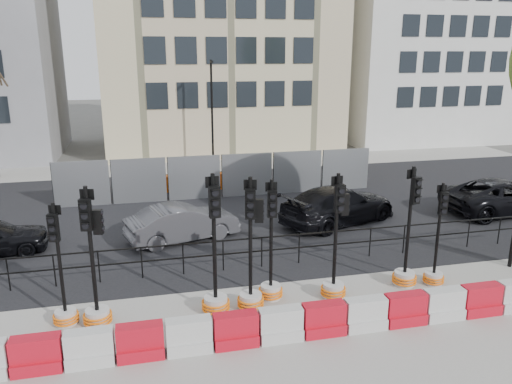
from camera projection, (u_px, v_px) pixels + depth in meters
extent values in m
plane|color=#51514C|center=(272.00, 284.00, 14.31)|extent=(120.00, 120.00, 0.00)
cube|color=gray|center=(305.00, 341.00, 11.50)|extent=(40.00, 6.00, 0.02)
cube|color=black|center=(229.00, 211.00, 20.87)|extent=(40.00, 14.00, 0.03)
cube|color=gray|center=(202.00, 165.00, 29.31)|extent=(40.00, 4.00, 0.02)
cube|color=beige|center=(217.00, 11.00, 32.91)|extent=(15.00, 10.00, 18.00)
cube|color=silver|center=(421.00, 29.00, 36.43)|extent=(12.00, 9.00, 16.00)
cylinder|color=black|center=(8.00, 275.00, 13.74)|extent=(0.04, 0.04, 1.00)
cylinder|color=black|center=(54.00, 271.00, 14.00)|extent=(0.04, 0.04, 1.00)
cylinder|color=black|center=(99.00, 267.00, 14.26)|extent=(0.04, 0.04, 1.00)
cylinder|color=black|center=(142.00, 263.00, 14.52)|extent=(0.04, 0.04, 1.00)
cylinder|color=black|center=(183.00, 259.00, 14.78)|extent=(0.04, 0.04, 1.00)
cylinder|color=black|center=(223.00, 256.00, 15.04)|extent=(0.04, 0.04, 1.00)
cylinder|color=black|center=(262.00, 252.00, 15.30)|extent=(0.04, 0.04, 1.00)
cylinder|color=black|center=(299.00, 249.00, 15.56)|extent=(0.04, 0.04, 1.00)
cylinder|color=black|center=(335.00, 246.00, 15.82)|extent=(0.04, 0.04, 1.00)
cylinder|color=black|center=(370.00, 243.00, 16.08)|extent=(0.04, 0.04, 1.00)
cylinder|color=black|center=(404.00, 239.00, 16.34)|extent=(0.04, 0.04, 1.00)
cylinder|color=black|center=(437.00, 237.00, 16.60)|extent=(0.04, 0.04, 1.00)
cylinder|color=black|center=(468.00, 234.00, 16.86)|extent=(0.04, 0.04, 1.00)
cylinder|color=black|center=(499.00, 231.00, 17.12)|extent=(0.04, 0.04, 1.00)
cube|color=black|center=(262.00, 238.00, 15.17)|extent=(18.00, 0.04, 0.04)
cube|color=black|center=(262.00, 251.00, 15.29)|extent=(18.00, 0.04, 0.04)
cube|color=gray|center=(82.00, 184.00, 21.18)|extent=(2.30, 0.05, 2.00)
cylinder|color=black|center=(53.00, 186.00, 20.93)|extent=(0.05, 0.05, 2.00)
cube|color=gray|center=(139.00, 181.00, 21.70)|extent=(2.30, 0.05, 2.00)
cylinder|color=black|center=(112.00, 182.00, 21.45)|extent=(0.05, 0.05, 2.00)
cube|color=gray|center=(194.00, 178.00, 22.22)|extent=(2.30, 0.05, 2.00)
cylinder|color=black|center=(168.00, 179.00, 21.97)|extent=(0.05, 0.05, 2.00)
cube|color=gray|center=(247.00, 175.00, 22.74)|extent=(2.30, 0.05, 2.00)
cylinder|color=black|center=(222.00, 176.00, 22.49)|extent=(0.05, 0.05, 2.00)
cube|color=gray|center=(297.00, 172.00, 23.25)|extent=(2.30, 0.05, 2.00)
cylinder|color=black|center=(274.00, 174.00, 23.01)|extent=(0.05, 0.05, 2.00)
cube|color=gray|center=(345.00, 170.00, 23.77)|extent=(2.30, 0.05, 2.00)
cylinder|color=black|center=(323.00, 171.00, 23.53)|extent=(0.05, 0.05, 2.00)
cube|color=orange|center=(131.00, 186.00, 23.18)|extent=(1.00, 0.40, 0.80)
cube|color=orange|center=(175.00, 184.00, 23.61)|extent=(1.00, 0.40, 0.80)
cube|color=orange|center=(216.00, 181.00, 24.05)|extent=(1.00, 0.40, 0.80)
cube|color=orange|center=(257.00, 179.00, 24.48)|extent=(1.00, 0.40, 0.80)
cube|color=orange|center=(296.00, 177.00, 24.91)|extent=(1.00, 0.40, 0.80)
cylinder|color=black|center=(212.00, 115.00, 27.66)|extent=(0.12, 0.12, 6.00)
cube|color=black|center=(211.00, 62.00, 26.64)|extent=(0.12, 0.50, 0.12)
cube|color=red|center=(38.00, 365.00, 10.40)|extent=(1.00, 0.50, 0.30)
cube|color=red|center=(36.00, 348.00, 10.29)|extent=(1.00, 0.35, 0.50)
cube|color=silver|center=(91.00, 358.00, 10.63)|extent=(1.00, 0.50, 0.30)
cube|color=silver|center=(89.00, 341.00, 10.52)|extent=(1.00, 0.35, 0.50)
cube|color=red|center=(141.00, 352.00, 10.85)|extent=(1.00, 0.50, 0.30)
cube|color=red|center=(140.00, 335.00, 10.74)|extent=(1.00, 0.35, 0.50)
cube|color=silver|center=(189.00, 345.00, 11.08)|extent=(1.00, 0.50, 0.30)
cube|color=silver|center=(189.00, 329.00, 10.97)|extent=(1.00, 0.35, 0.50)
cube|color=red|center=(236.00, 339.00, 11.31)|extent=(1.00, 0.50, 0.30)
cube|color=red|center=(236.00, 324.00, 11.20)|extent=(1.00, 0.35, 0.50)
cube|color=silver|center=(280.00, 334.00, 11.53)|extent=(1.00, 0.50, 0.30)
cube|color=silver|center=(281.00, 318.00, 11.42)|extent=(1.00, 0.35, 0.50)
cube|color=red|center=(323.00, 328.00, 11.76)|extent=(1.00, 0.50, 0.30)
cube|color=red|center=(324.00, 313.00, 11.65)|extent=(1.00, 0.35, 0.50)
cube|color=silver|center=(364.00, 323.00, 11.99)|extent=(1.00, 0.50, 0.30)
cube|color=silver|center=(365.00, 308.00, 11.88)|extent=(1.00, 0.35, 0.50)
cube|color=red|center=(404.00, 318.00, 12.21)|extent=(1.00, 0.50, 0.30)
cube|color=red|center=(405.00, 303.00, 12.11)|extent=(1.00, 0.35, 0.50)
cube|color=silver|center=(442.00, 313.00, 12.44)|extent=(1.00, 0.50, 0.30)
cube|color=silver|center=(444.00, 299.00, 12.33)|extent=(1.00, 0.35, 0.50)
cube|color=red|center=(479.00, 308.00, 12.67)|extent=(1.00, 0.50, 0.30)
cube|color=red|center=(481.00, 294.00, 12.56)|extent=(1.00, 0.35, 0.50)
cylinder|color=silver|center=(66.00, 317.00, 12.17)|extent=(0.51, 0.51, 0.38)
torus|color=orange|center=(66.00, 320.00, 12.19)|extent=(0.61, 0.61, 0.05)
torus|color=orange|center=(66.00, 317.00, 12.17)|extent=(0.61, 0.61, 0.05)
torus|color=orange|center=(66.00, 315.00, 12.15)|extent=(0.61, 0.61, 0.05)
cylinder|color=black|center=(59.00, 260.00, 11.75)|extent=(0.09, 0.09, 2.84)
cube|color=black|center=(53.00, 228.00, 11.41)|extent=(0.25, 0.18, 0.66)
cylinder|color=black|center=(53.00, 238.00, 11.40)|extent=(0.15, 0.08, 0.14)
cylinder|color=black|center=(52.00, 229.00, 11.34)|extent=(0.15, 0.08, 0.14)
cylinder|color=black|center=(51.00, 220.00, 11.28)|extent=(0.15, 0.08, 0.14)
cube|color=black|center=(55.00, 210.00, 11.47)|extent=(0.28, 0.09, 0.23)
cylinder|color=silver|center=(98.00, 317.00, 12.12)|extent=(0.58, 0.58, 0.43)
torus|color=orange|center=(98.00, 320.00, 12.15)|extent=(0.69, 0.69, 0.05)
torus|color=orange|center=(98.00, 317.00, 12.12)|extent=(0.69, 0.69, 0.05)
torus|color=orange|center=(97.00, 314.00, 12.10)|extent=(0.69, 0.69, 0.05)
cylinder|color=black|center=(91.00, 252.00, 11.66)|extent=(0.10, 0.10, 3.20)
cube|color=black|center=(86.00, 215.00, 11.27)|extent=(0.28, 0.20, 0.75)
cylinder|color=black|center=(86.00, 226.00, 11.25)|extent=(0.17, 0.09, 0.16)
cylinder|color=black|center=(85.00, 216.00, 11.19)|extent=(0.17, 0.09, 0.16)
cylinder|color=black|center=(84.00, 206.00, 11.13)|extent=(0.17, 0.09, 0.16)
cube|color=black|center=(87.00, 194.00, 11.34)|extent=(0.32, 0.10, 0.26)
cube|color=black|center=(98.00, 222.00, 11.45)|extent=(0.24, 0.18, 0.59)
cylinder|color=silver|center=(216.00, 305.00, 12.71)|extent=(0.60, 0.60, 0.44)
torus|color=orange|center=(216.00, 308.00, 12.73)|extent=(0.72, 0.72, 0.06)
torus|color=orange|center=(216.00, 305.00, 12.71)|extent=(0.72, 0.72, 0.06)
torus|color=orange|center=(216.00, 302.00, 12.69)|extent=(0.72, 0.72, 0.06)
cylinder|color=black|center=(214.00, 239.00, 12.22)|extent=(0.10, 0.10, 3.34)
cube|color=black|center=(215.00, 202.00, 11.83)|extent=(0.28, 0.18, 0.78)
cylinder|color=black|center=(216.00, 213.00, 11.81)|extent=(0.17, 0.07, 0.17)
cylinder|color=black|center=(215.00, 203.00, 11.75)|extent=(0.17, 0.07, 0.17)
cylinder|color=black|center=(215.00, 193.00, 11.68)|extent=(0.17, 0.07, 0.17)
cube|color=black|center=(212.00, 182.00, 11.89)|extent=(0.34, 0.07, 0.27)
cylinder|color=silver|center=(251.00, 301.00, 12.89)|extent=(0.58, 0.58, 0.43)
torus|color=orange|center=(251.00, 304.00, 12.92)|extent=(0.70, 0.70, 0.05)
torus|color=orange|center=(251.00, 301.00, 12.89)|extent=(0.70, 0.70, 0.05)
torus|color=orange|center=(251.00, 298.00, 12.87)|extent=(0.70, 0.70, 0.05)
cylinder|color=black|center=(250.00, 239.00, 12.42)|extent=(0.10, 0.10, 3.22)
cube|color=black|center=(250.00, 204.00, 12.04)|extent=(0.28, 0.20, 0.75)
cylinder|color=black|center=(250.00, 214.00, 12.02)|extent=(0.17, 0.09, 0.16)
cylinder|color=black|center=(250.00, 205.00, 11.96)|extent=(0.17, 0.09, 0.16)
cylinder|color=black|center=(250.00, 196.00, 11.89)|extent=(0.17, 0.09, 0.16)
cube|color=black|center=(250.00, 185.00, 12.11)|extent=(0.32, 0.10, 0.26)
cube|color=black|center=(259.00, 211.00, 12.22)|extent=(0.24, 0.18, 0.59)
cylinder|color=silver|center=(271.00, 292.00, 13.43)|extent=(0.54, 0.54, 0.40)
torus|color=orange|center=(271.00, 294.00, 13.46)|extent=(0.65, 0.65, 0.05)
torus|color=orange|center=(271.00, 292.00, 13.43)|extent=(0.65, 0.65, 0.05)
torus|color=orange|center=(271.00, 289.00, 13.41)|extent=(0.65, 0.65, 0.05)
cylinder|color=black|center=(271.00, 236.00, 13.00)|extent=(0.09, 0.09, 3.02)
cube|color=black|center=(272.00, 204.00, 12.63)|extent=(0.26, 0.17, 0.70)
cylinder|color=black|center=(273.00, 213.00, 12.62)|extent=(0.16, 0.07, 0.15)
cylinder|color=black|center=(273.00, 205.00, 12.56)|extent=(0.16, 0.07, 0.15)
cylinder|color=black|center=(273.00, 196.00, 12.49)|extent=(0.16, 0.07, 0.15)
cube|color=black|center=(271.00, 187.00, 12.70)|extent=(0.30, 0.06, 0.24)
cylinder|color=silver|center=(333.00, 290.00, 13.49)|extent=(0.57, 0.57, 0.42)
torus|color=orange|center=(333.00, 293.00, 13.51)|extent=(0.68, 0.68, 0.05)
torus|color=orange|center=(333.00, 290.00, 13.49)|extent=(0.68, 0.68, 0.05)
torus|color=orange|center=(333.00, 288.00, 13.46)|extent=(0.68, 0.68, 0.05)
cylinder|color=black|center=(336.00, 232.00, 13.03)|extent=(0.09, 0.09, 3.16)
cube|color=black|center=(340.00, 199.00, 12.65)|extent=(0.26, 0.17, 0.74)
cylinder|color=black|center=(341.00, 208.00, 12.64)|extent=(0.16, 0.07, 0.16)
cylinder|color=black|center=(341.00, 200.00, 12.57)|extent=(0.16, 0.07, 0.16)
cylinder|color=black|center=(342.00, 191.00, 12.51)|extent=(0.16, 0.07, 0.16)
cube|color=black|center=(337.00, 181.00, 12.71)|extent=(0.32, 0.06, 0.25)
cube|color=black|center=(344.00, 204.00, 12.89)|extent=(0.22, 0.15, 0.58)
cylinder|color=silver|center=(404.00, 278.00, 14.20)|extent=(0.57, 0.57, 0.42)
torus|color=orange|center=(404.00, 281.00, 14.22)|extent=(0.69, 0.69, 0.05)
torus|color=orange|center=(404.00, 278.00, 14.20)|extent=(0.69, 0.69, 0.05)
torus|color=orange|center=(404.00, 276.00, 14.17)|extent=(0.69, 0.69, 0.05)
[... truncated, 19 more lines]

